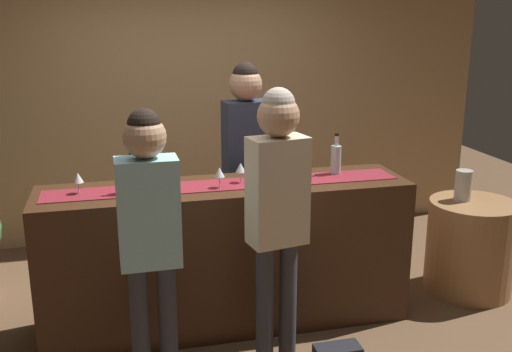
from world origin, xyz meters
name	(u,v)px	position (x,y,z in m)	size (l,w,h in m)	color
ground_plane	(228,321)	(0.00, 0.00, 0.00)	(10.00, 10.00, 0.00)	brown
back_wall	(187,89)	(0.00, 1.90, 1.45)	(6.00, 0.12, 2.90)	tan
bar_counter	(227,255)	(0.00, 0.00, 0.51)	(2.54, 0.60, 1.03)	#3D2314
counter_runner_cloth	(226,185)	(0.00, 0.00, 1.03)	(2.41, 0.28, 0.01)	maroon
wine_bottle_clear	(336,159)	(0.83, 0.09, 1.14)	(0.07, 0.07, 0.30)	#B2C6C1
wine_bottle_green	(132,177)	(-0.62, -0.04, 1.14)	(0.07, 0.07, 0.30)	#194723
wine_glass_near_customer	(219,173)	(-0.06, -0.07, 1.13)	(0.07, 0.07, 0.14)	silver
wine_glass_mid_counter	(241,168)	(0.11, 0.02, 1.13)	(0.07, 0.07, 0.14)	silver
wine_glass_far_end	(78,178)	(-0.96, 0.02, 1.13)	(0.07, 0.07, 0.14)	silver
bartender	(246,149)	(0.27, 0.58, 1.13)	(0.36, 0.25, 1.81)	#26262B
customer_sipping	(277,199)	(0.19, -0.59, 1.10)	(0.37, 0.26, 1.76)	#33333D
customer_browsing	(149,223)	(-0.56, -0.65, 1.03)	(0.34, 0.23, 1.67)	#33333D
round_side_table	(470,247)	(1.97, 0.04, 0.37)	(0.68, 0.68, 0.74)	#996B42
vase_on_side_table	(463,185)	(1.91, 0.11, 0.86)	(0.13, 0.13, 0.24)	#B7B2A8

